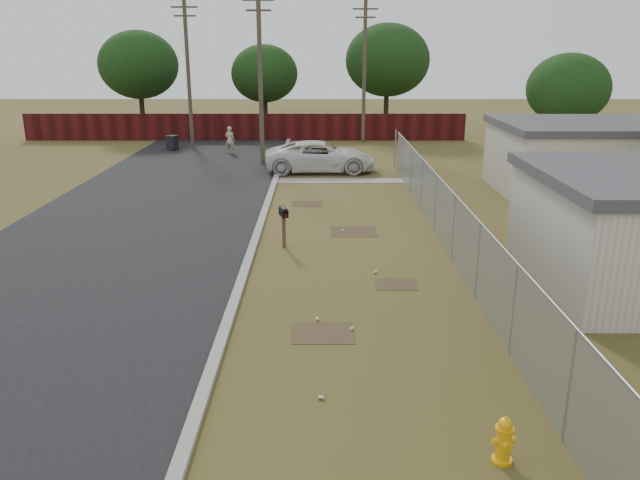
{
  "coord_description": "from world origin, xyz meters",
  "views": [
    {
      "loc": [
        -0.85,
        -17.72,
        6.15
      ],
      "look_at": [
        -0.86,
        -1.49,
        1.1
      ],
      "focal_mm": 35.0,
      "sensor_mm": 36.0,
      "label": 1
    }
  ],
  "objects_px": {
    "pedestrian": "(230,140)",
    "fire_hydrant": "(504,441)",
    "pickup_truck": "(321,157)",
    "mailbox": "(284,215)",
    "trash_bin": "(172,143)"
  },
  "relations": [
    {
      "from": "pedestrian",
      "to": "fire_hydrant",
      "type": "bearing_deg",
      "value": 123.9
    },
    {
      "from": "fire_hydrant",
      "to": "pickup_truck",
      "type": "bearing_deg",
      "value": 96.82
    },
    {
      "from": "pickup_truck",
      "to": "pedestrian",
      "type": "height_order",
      "value": "pedestrian"
    },
    {
      "from": "mailbox",
      "to": "trash_bin",
      "type": "xyz_separation_m",
      "value": [
        -7.98,
        19.51,
        -0.59
      ]
    },
    {
      "from": "fire_hydrant",
      "to": "pedestrian",
      "type": "relative_size",
      "value": 0.5
    },
    {
      "from": "mailbox",
      "to": "pickup_truck",
      "type": "height_order",
      "value": "pickup_truck"
    },
    {
      "from": "mailbox",
      "to": "pickup_truck",
      "type": "relative_size",
      "value": 0.24
    },
    {
      "from": "mailbox",
      "to": "pedestrian",
      "type": "height_order",
      "value": "pedestrian"
    },
    {
      "from": "pickup_truck",
      "to": "pedestrian",
      "type": "xyz_separation_m",
      "value": [
        -5.44,
        5.82,
        0.02
      ]
    },
    {
      "from": "fire_hydrant",
      "to": "pickup_truck",
      "type": "distance_m",
      "value": 23.56
    },
    {
      "from": "trash_bin",
      "to": "fire_hydrant",
      "type": "bearing_deg",
      "value": -68.46
    },
    {
      "from": "trash_bin",
      "to": "pickup_truck",
      "type": "bearing_deg",
      "value": -36.97
    },
    {
      "from": "fire_hydrant",
      "to": "trash_bin",
      "type": "xyz_separation_m",
      "value": [
        -11.95,
        30.28,
        0.09
      ]
    },
    {
      "from": "trash_bin",
      "to": "mailbox",
      "type": "bearing_deg",
      "value": -67.75
    },
    {
      "from": "pickup_truck",
      "to": "mailbox",
      "type": "bearing_deg",
      "value": 172.96
    }
  ]
}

